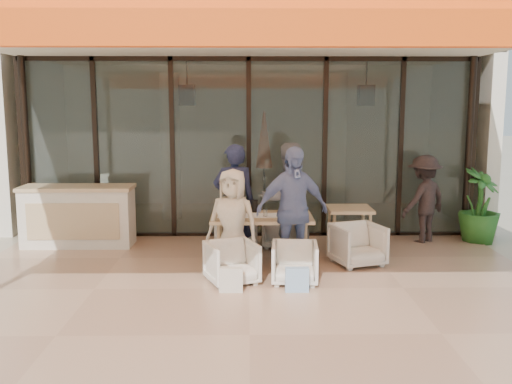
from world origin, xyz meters
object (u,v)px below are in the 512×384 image
at_px(chair_far_right, 285,229).
at_px(chair_near_right, 295,261).
at_px(chair_far_left, 235,228).
at_px(diner_cream, 233,222).
at_px(diner_navy, 234,201).
at_px(side_table, 349,214).
at_px(diner_grey, 288,200).
at_px(standing_woman, 424,199).
at_px(host_counter, 78,216).
at_px(diner_periwinkle, 292,210).
at_px(side_chair, 358,243).
at_px(chair_near_left, 232,261).
at_px(potted_palm, 480,206).
at_px(dining_table, 261,219).

distance_m(chair_far_right, chair_near_right, 1.90).
xyz_separation_m(chair_far_left, diner_cream, (-0.00, -1.40, 0.41)).
distance_m(diner_navy, side_table, 1.87).
distance_m(diner_grey, diner_cream, 1.24).
height_order(chair_far_right, diner_navy, diner_navy).
distance_m(diner_navy, diner_cream, 0.91).
height_order(diner_navy, standing_woman, diner_navy).
distance_m(host_counter, chair_far_left, 2.64).
relative_size(chair_far_right, diner_grey, 0.36).
relative_size(diner_cream, diner_periwinkle, 0.83).
bearing_deg(side_chair, diner_periwinkle, -179.37).
height_order(host_counter, diner_cream, diner_cream).
xyz_separation_m(diner_navy, side_table, (1.84, 0.19, -0.25)).
height_order(diner_periwinkle, standing_woman, diner_periwinkle).
relative_size(chair_near_left, chair_near_right, 1.03).
xyz_separation_m(chair_near_right, potted_palm, (3.38, 2.26, 0.34)).
xyz_separation_m(chair_near_left, standing_woman, (3.24, 2.25, 0.45)).
height_order(chair_near_left, standing_woman, standing_woman).
xyz_separation_m(chair_far_right, diner_grey, (0.00, -0.50, 0.58)).
distance_m(chair_far_right, diner_cream, 1.69).
relative_size(host_counter, standing_woman, 1.21).
relative_size(dining_table, potted_palm, 1.16).
distance_m(chair_far_right, diner_grey, 0.76).
distance_m(dining_table, diner_navy, 0.64).
xyz_separation_m(chair_far_right, diner_cream, (-0.84, -1.40, 0.42)).
xyz_separation_m(dining_table, chair_far_left, (-0.41, 0.94, -0.35)).
distance_m(chair_near_right, diner_periwinkle, 0.78).
bearing_deg(standing_woman, diner_grey, -15.16).
relative_size(dining_table, chair_near_left, 2.35).
relative_size(chair_far_left, potted_palm, 0.53).
distance_m(standing_woman, potted_palm, 0.98).
relative_size(diner_cream, potted_palm, 1.16).
relative_size(chair_far_left, diner_cream, 0.45).
relative_size(diner_navy, diner_periwinkle, 0.98).
bearing_deg(diner_periwinkle, chair_far_left, 103.24).
height_order(dining_table, chair_near_left, dining_table).
height_order(side_table, potted_palm, potted_palm).
xyz_separation_m(chair_far_left, diner_periwinkle, (0.84, -1.40, 0.57)).
bearing_deg(potted_palm, diner_periwinkle, -152.52).
distance_m(chair_far_left, chair_near_right, 2.08).
bearing_deg(side_table, diner_navy, -174.06).
relative_size(chair_near_left, standing_woman, 0.42).
bearing_deg(diner_cream, chair_far_left, 107.71).
height_order(dining_table, potted_palm, potted_palm).
bearing_deg(standing_woman, diner_periwinkle, 1.42).
relative_size(chair_far_left, side_chair, 0.97).
distance_m(chair_near_right, diner_navy, 1.73).
relative_size(dining_table, standing_woman, 0.98).
height_order(chair_far_right, diner_grey, diner_grey).
bearing_deg(chair_near_right, diner_navy, 124.93).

